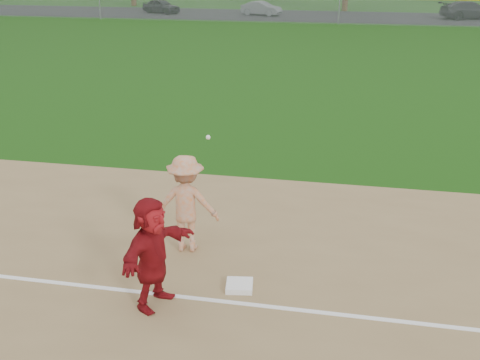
% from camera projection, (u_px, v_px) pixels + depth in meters
% --- Properties ---
extents(ground, '(160.00, 160.00, 0.00)m').
position_uv_depth(ground, '(223.00, 277.00, 10.71)').
color(ground, '#17450D').
rests_on(ground, ground).
extents(foul_line, '(60.00, 0.10, 0.01)m').
position_uv_depth(foul_line, '(212.00, 300.00, 9.97)').
color(foul_line, white).
rests_on(foul_line, infield_dirt).
extents(parking_asphalt, '(120.00, 10.00, 0.01)m').
position_uv_depth(parking_asphalt, '(342.00, 17.00, 52.79)').
color(parking_asphalt, black).
rests_on(parking_asphalt, ground).
extents(first_base, '(0.51, 0.51, 0.10)m').
position_uv_depth(first_base, '(239.00, 286.00, 10.31)').
color(first_base, white).
rests_on(first_base, infield_dirt).
extents(base_runner, '(1.05, 1.83, 1.88)m').
position_uv_depth(base_runner, '(152.00, 253.00, 9.55)').
color(base_runner, maroon).
rests_on(base_runner, infield_dirt).
extents(car_left, '(4.03, 2.89, 1.27)m').
position_uv_depth(car_left, '(161.00, 6.00, 55.32)').
color(car_left, black).
rests_on(car_left, parking_asphalt).
extents(car_mid, '(3.86, 2.29, 1.20)m').
position_uv_depth(car_mid, '(262.00, 8.00, 53.54)').
color(car_mid, slate).
rests_on(car_mid, parking_asphalt).
extents(car_right, '(5.33, 3.56, 1.43)m').
position_uv_depth(car_right, '(469.00, 10.00, 50.73)').
color(car_right, black).
rests_on(car_right, parking_asphalt).
extents(first_base_play, '(1.29, 0.85, 2.45)m').
position_uv_depth(first_base_play, '(186.00, 203.00, 11.37)').
color(first_base_play, '#AEAEB1').
rests_on(first_base_play, infield_dirt).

